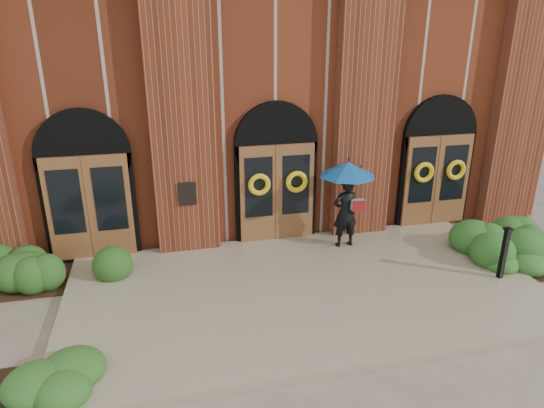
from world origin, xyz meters
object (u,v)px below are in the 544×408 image
object	(u,v)px
hedge_wall_left	(59,265)
metal_post	(504,252)
hedge_wall_right	(516,242)
man_with_umbrella	(347,188)

from	to	relation	value
hedge_wall_left	metal_post	bearing A→B (deg)	-14.18
hedge_wall_left	hedge_wall_right	distance (m)	10.81
man_with_umbrella	hedge_wall_right	distance (m)	4.38
metal_post	hedge_wall_right	distance (m)	1.65
man_with_umbrella	metal_post	bearing A→B (deg)	134.81
man_with_umbrella	hedge_wall_right	bearing A→B (deg)	157.15
hedge_wall_left	hedge_wall_right	xyz separation A→B (m)	(10.72, -1.35, 0.03)
metal_post	hedge_wall_left	xyz separation A→B (m)	(-9.50, 2.40, -0.39)
man_with_umbrella	metal_post	distance (m)	3.74
man_with_umbrella	hedge_wall_right	size ratio (longest dim) A/B	0.68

